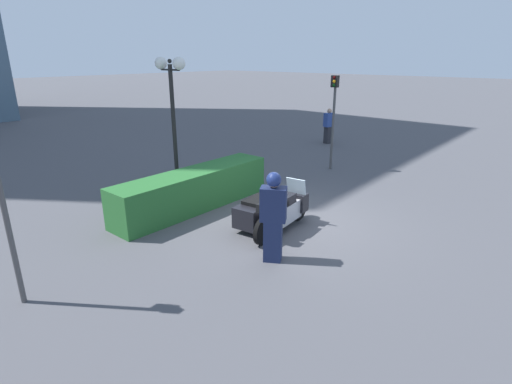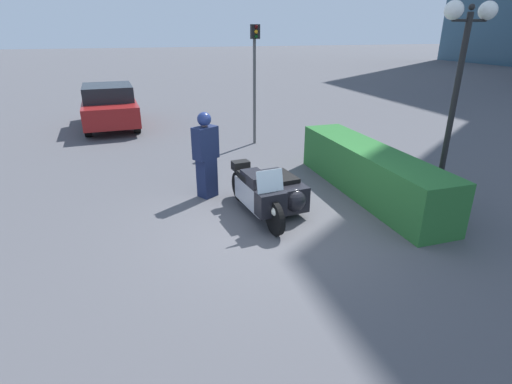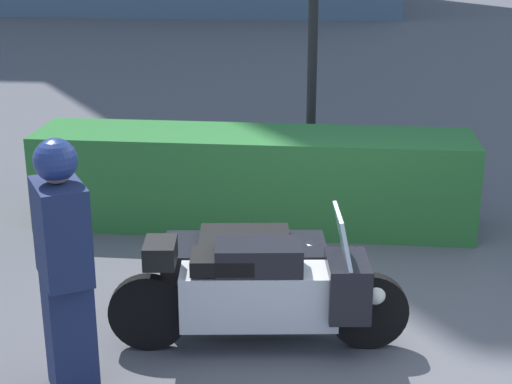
% 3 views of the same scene
% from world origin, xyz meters
% --- Properties ---
extents(ground_plane, '(160.00, 160.00, 0.00)m').
position_xyz_m(ground_plane, '(0.00, 0.00, 0.00)').
color(ground_plane, '#4C4C51').
extents(police_motorcycle, '(2.35, 1.24, 1.15)m').
position_xyz_m(police_motorcycle, '(-0.63, 0.20, 0.46)').
color(police_motorcycle, black).
rests_on(police_motorcycle, ground).
extents(officer_rider, '(0.52, 0.59, 1.87)m').
position_xyz_m(officer_rider, '(-1.91, -0.85, 0.99)').
color(officer_rider, '#192347').
rests_on(officer_rider, ground).
extents(hedge_bush_curbside, '(4.79, 0.99, 1.05)m').
position_xyz_m(hedge_bush_curbside, '(-0.97, 2.61, 0.52)').
color(hedge_bush_curbside, '#28662D').
rests_on(hedge_bush_curbside, ground).
extents(twin_lamp_post, '(0.35, 1.15, 3.95)m').
position_xyz_m(twin_lamp_post, '(-0.39, 4.04, 3.06)').
color(twin_lamp_post, black).
rests_on(twin_lamp_post, ground).
extents(traffic_light_near, '(0.23, 0.27, 3.34)m').
position_xyz_m(traffic_light_near, '(4.92, 1.81, 2.20)').
color(traffic_light_near, '#4C4C4C').
rests_on(traffic_light_near, ground).
extents(pedestrian_bystander, '(0.52, 0.40, 1.65)m').
position_xyz_m(pedestrian_bystander, '(8.91, 4.27, 0.82)').
color(pedestrian_bystander, '#2D2D33').
rests_on(pedestrian_bystander, ground).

